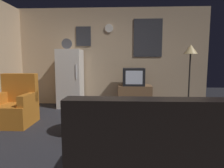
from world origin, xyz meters
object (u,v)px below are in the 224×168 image
(mug_ceramic_white, at_px, (83,103))
(armchair, at_px, (16,107))
(tv_stand, at_px, (134,97))
(fridge, at_px, (70,78))
(couch, at_px, (165,160))
(crt_tv, at_px, (133,77))
(coffee_table, at_px, (86,120))
(standing_lamp, at_px, (190,54))
(book_stack, at_px, (165,107))
(remote_control, at_px, (90,107))
(wine_glass, at_px, (76,101))
(mug_ceramic_tan, at_px, (92,102))

(mug_ceramic_white, relative_size, armchair, 0.09)
(tv_stand, bearing_deg, fridge, 177.84)
(armchair, height_order, couch, armchair)
(crt_tv, bearing_deg, coffee_table, -116.20)
(standing_lamp, relative_size, book_stack, 7.46)
(tv_stand, distance_m, mug_ceramic_white, 2.03)
(remote_control, bearing_deg, coffee_table, 110.50)
(standing_lamp, height_order, book_stack, standing_lamp)
(tv_stand, distance_m, wine_glass, 2.06)
(mug_ceramic_tan, distance_m, couch, 1.79)
(couch, bearing_deg, tv_stand, 91.05)
(crt_tv, bearing_deg, book_stack, -12.55)
(crt_tv, xyz_separation_m, mug_ceramic_tan, (-0.81, -1.69, -0.31))
(mug_ceramic_white, bearing_deg, book_stack, 42.47)
(crt_tv, bearing_deg, wine_glass, -122.08)
(fridge, distance_m, tv_stand, 1.74)
(coffee_table, distance_m, armchair, 1.51)
(mug_ceramic_tan, relative_size, couch, 0.05)
(fridge, height_order, mug_ceramic_white, fridge)
(wine_glass, distance_m, couch, 1.93)
(armchair, bearing_deg, mug_ceramic_tan, -11.44)
(mug_ceramic_tan, bearing_deg, tv_stand, 63.63)
(fridge, xyz_separation_m, standing_lamp, (2.94, -0.34, 0.60))
(armchair, bearing_deg, couch, -37.33)
(armchair, relative_size, couch, 0.56)
(coffee_table, bearing_deg, tv_stand, 62.97)
(fridge, relative_size, couch, 1.04)
(wine_glass, relative_size, armchair, 0.16)
(mug_ceramic_white, bearing_deg, crt_tv, 61.66)
(tv_stand, height_order, crt_tv, crt_tv)
(standing_lamp, height_order, coffee_table, standing_lamp)
(crt_tv, xyz_separation_m, coffee_table, (-0.89, -1.82, -0.58))
(coffee_table, bearing_deg, mug_ceramic_white, 134.34)
(wine_glass, height_order, book_stack, wine_glass)
(armchair, distance_m, couch, 3.05)
(crt_tv, relative_size, wine_glass, 3.60)
(fridge, xyz_separation_m, tv_stand, (1.67, -0.06, -0.46))
(mug_ceramic_white, height_order, armchair, armchair)
(standing_lamp, bearing_deg, couch, -112.28)
(fridge, distance_m, standing_lamp, 3.02)
(mug_ceramic_white, bearing_deg, couch, -54.76)
(coffee_table, bearing_deg, standing_lamp, 34.98)
(tv_stand, bearing_deg, wine_glass, -122.86)
(crt_tv, distance_m, book_stack, 1.09)
(standing_lamp, height_order, mug_ceramic_white, standing_lamp)
(crt_tv, relative_size, coffee_table, 0.75)
(coffee_table, bearing_deg, couch, -55.17)
(remote_control, bearing_deg, wine_glass, 117.82)
(fridge, relative_size, armchair, 1.84)
(mug_ceramic_white, distance_m, book_stack, 2.39)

